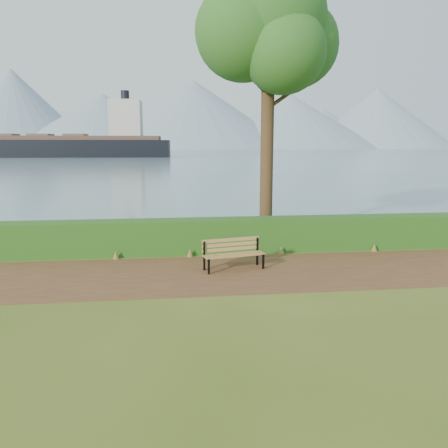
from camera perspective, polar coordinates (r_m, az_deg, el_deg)
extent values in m
plane|color=#475518|center=(10.84, 1.89, -6.83)|extent=(140.00, 140.00, 0.00)
cube|color=#502E1B|center=(11.12, 1.66, -6.36)|extent=(40.00, 3.40, 0.01)
cube|color=#1D4614|center=(13.21, 0.19, -1.47)|extent=(32.00, 0.85, 1.00)
cube|color=slate|center=(270.26, -6.63, 9.50)|extent=(700.00, 510.00, 0.00)
cone|color=gray|center=(443.59, -25.79, 13.36)|extent=(140.00, 140.00, 70.00)
cone|color=gray|center=(409.95, -15.46, 12.79)|extent=(160.00, 160.00, 48.00)
cone|color=gray|center=(416.73, -4.02, 14.04)|extent=(190.00, 190.00, 62.00)
cone|color=gray|center=(425.70, 8.55, 13.07)|extent=(170.00, 170.00, 50.00)
cone|color=gray|center=(466.80, 19.22, 12.85)|extent=(150.00, 150.00, 58.00)
cone|color=gray|center=(440.55, -8.15, 12.00)|extent=(120.00, 120.00, 35.00)
cone|color=gray|center=(461.19, 12.60, 12.09)|extent=(130.00, 130.00, 40.00)
cube|color=black|center=(10.92, -2.00, -5.61)|extent=(0.05, 0.06, 0.40)
cube|color=black|center=(11.24, -2.60, -4.21)|extent=(0.05, 0.06, 0.76)
cube|color=black|center=(11.06, -2.31, -4.49)|extent=(0.14, 0.46, 0.04)
cube|color=black|center=(11.44, 5.15, -4.91)|extent=(0.05, 0.06, 0.40)
cube|color=black|center=(11.74, 4.37, -3.60)|extent=(0.05, 0.06, 0.76)
cube|color=black|center=(11.57, 4.76, -3.85)|extent=(0.14, 0.46, 0.04)
cube|color=#AD7443|center=(11.13, 1.61, -4.24)|extent=(1.57, 0.42, 0.03)
cube|color=#AD7443|center=(11.23, 1.41, -4.11)|extent=(1.57, 0.42, 0.03)
cube|color=#AD7443|center=(11.33, 1.21, -3.98)|extent=(1.57, 0.42, 0.03)
cube|color=#AD7443|center=(11.44, 1.01, -3.85)|extent=(1.57, 0.42, 0.03)
cube|color=#AD7443|center=(11.46, 0.92, -3.27)|extent=(1.56, 0.38, 0.09)
cube|color=#AD7443|center=(11.43, 0.92, -2.67)|extent=(1.56, 0.38, 0.09)
cube|color=#AD7443|center=(11.40, 0.92, -2.06)|extent=(1.56, 0.38, 0.09)
cylinder|color=#392617|center=(14.67, 5.68, 12.77)|extent=(0.43, 0.43, 7.68)
sphere|color=#1E531B|center=(15.16, 5.92, 24.94)|extent=(3.63, 3.63, 3.63)
sphere|color=#1E531B|center=(15.53, 9.36, 22.08)|extent=(2.77, 2.77, 2.77)
sphere|color=#1E531B|center=(14.71, 2.51, 23.73)|extent=(2.99, 2.99, 2.99)
sphere|color=#1E531B|center=(14.27, 7.83, 21.44)|extent=(2.56, 2.56, 2.56)
sphere|color=#1E531B|center=(15.83, 3.74, 26.33)|extent=(2.35, 2.35, 2.35)
cylinder|color=#392617|center=(14.85, 7.62, 16.00)|extent=(1.12, 0.13, 0.84)
cylinder|color=#392617|center=(14.82, 3.99, 18.16)|extent=(0.87, 0.40, 0.77)
cube|color=black|center=(127.73, -21.73, 8.71)|extent=(64.09, 12.63, 6.37)
cube|color=#513730|center=(127.74, -21.84, 10.38)|extent=(58.96, 11.42, 1.09)
cube|color=beige|center=(123.52, -12.68, 13.17)|extent=(8.50, 7.84, 10.02)
cylinder|color=black|center=(123.99, -12.79, 15.90)|extent=(2.19, 2.19, 3.19)
cube|color=brown|center=(131.48, -26.64, 10.33)|extent=(5.71, 6.23, 0.73)
cube|color=brown|center=(128.40, -22.81, 10.64)|extent=(5.71, 6.23, 0.73)
cube|color=brown|center=(125.91, -18.80, 10.91)|extent=(5.71, 6.23, 0.73)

